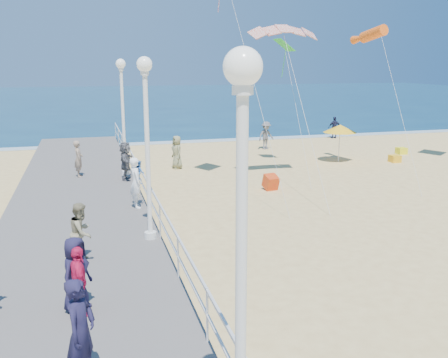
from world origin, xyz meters
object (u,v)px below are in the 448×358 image
object	(u,v)px
beach_walker_c	(177,152)
beach_chair_left	(395,159)
toddler_held	(139,172)
lamp_post_mid	(147,130)
beach_walker_b	(335,127)
spectator_4	(76,274)
beach_chair_right	(401,151)
spectator_3	(79,281)
woman_holding_toddler	(136,183)
spectator_0	(81,332)
box_kite	(271,183)
spectator_1	(82,232)
lamp_post_near	(242,229)
lamp_post_far	(123,105)
spectator_6	(79,159)
beach_umbrella	(340,129)
beach_walker_a	(266,135)
spectator_5	(126,161)

from	to	relation	value
beach_walker_c	beach_chair_left	xyz separation A→B (m)	(12.29, -1.63, -0.69)
beach_walker_c	toddler_held	bearing A→B (deg)	-30.45
lamp_post_mid	beach_walker_b	size ratio (longest dim) A/B	3.28
spectator_4	beach_chair_right	xyz separation A→B (m)	(19.23, 16.27, -1.01)
spectator_4	beach_chair_left	bearing A→B (deg)	-16.29
beach_walker_b	spectator_3	bearing A→B (deg)	59.16
woman_holding_toddler	spectator_0	world-z (taller)	woman_holding_toddler
box_kite	spectator_1	bearing A→B (deg)	-147.62
beach_walker_b	beach_chair_left	size ratio (longest dim) A/B	2.95
lamp_post_near	toddler_held	world-z (taller)	lamp_post_near
lamp_post_far	beach_walker_c	size ratio (longest dim) A/B	3.00
spectator_3	beach_chair_left	xyz separation A→B (m)	(17.24, 14.37, -0.95)
spectator_4	spectator_6	world-z (taller)	spectator_6
spectator_6	beach_walker_b	bearing A→B (deg)	-61.20
woman_holding_toddler	spectator_0	size ratio (longest dim) A/B	1.01
beach_walker_c	beach_umbrella	xyz separation A→B (m)	(9.24, -0.66, 1.02)
beach_chair_right	spectator_3	bearing A→B (deg)	-139.21
spectator_0	beach_umbrella	distance (m)	22.64
spectator_3	beach_chair_right	bearing A→B (deg)	-58.68
lamp_post_mid	spectator_4	xyz separation A→B (m)	(-2.06, -4.02, -2.45)
woman_holding_toddler	beach_walker_b	bearing A→B (deg)	-51.88
woman_holding_toddler	beach_umbrella	world-z (taller)	woman_holding_toddler
spectator_4	spectator_1	bearing A→B (deg)	32.19
spectator_3	beach_umbrella	xyz separation A→B (m)	(14.19, 15.33, 0.76)
lamp_post_mid	spectator_4	bearing A→B (deg)	-117.14
beach_walker_a	beach_umbrella	xyz separation A→B (m)	(2.52, -5.17, 1.01)
spectator_6	beach_chair_right	bearing A→B (deg)	-81.19
spectator_5	lamp_post_near	bearing A→B (deg)	-170.79
woman_holding_toddler	beach_walker_a	size ratio (longest dim) A/B	1.02
beach_walker_b	beach_walker_c	world-z (taller)	beach_walker_c
beach_chair_left	beach_umbrella	bearing A→B (deg)	162.47
beach_walker_a	spectator_1	bearing A→B (deg)	-142.00
spectator_3	lamp_post_far	bearing A→B (deg)	-18.04
beach_umbrella	beach_chair_left	world-z (taller)	beach_umbrella
lamp_post_far	beach_umbrella	xyz separation A→B (m)	(12.18, 2.04, -1.75)
lamp_post_mid	spectator_0	distance (m)	7.30
beach_walker_b	beach_walker_a	bearing A→B (deg)	32.40
beach_walker_c	beach_umbrella	world-z (taller)	beach_umbrella
box_kite	beach_umbrella	world-z (taller)	beach_umbrella
toddler_held	spectator_5	xyz separation A→B (m)	(-0.15, 4.42, -0.41)
toddler_held	box_kite	bearing A→B (deg)	-74.58
toddler_held	beach_umbrella	size ratio (longest dim) A/B	0.40
spectator_5	beach_walker_b	world-z (taller)	spectator_5
spectator_6	beach_chair_right	distance (m)	19.51
spectator_0	beach_walker_a	bearing A→B (deg)	-0.68
lamp_post_near	lamp_post_mid	world-z (taller)	same
lamp_post_near	beach_walker_c	bearing A→B (deg)	81.92
woman_holding_toddler	beach_chair_right	world-z (taller)	woman_holding_toddler
woman_holding_toddler	beach_walker_c	distance (m)	8.81
lamp_post_near	beach_umbrella	world-z (taller)	lamp_post_near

